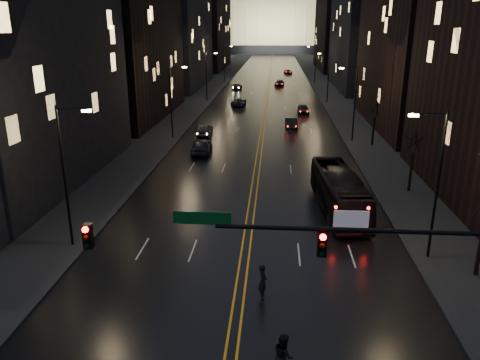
% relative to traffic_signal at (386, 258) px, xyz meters
% --- Properties ---
extents(road, '(20.00, 320.00, 0.02)m').
position_rel_traffic_signal_xyz_m(road, '(-5.91, 130.00, -5.09)').
color(road, black).
rests_on(road, ground).
extents(sidewalk_left, '(8.00, 320.00, 0.16)m').
position_rel_traffic_signal_xyz_m(sidewalk_left, '(-19.91, 130.00, -5.02)').
color(sidewalk_left, black).
rests_on(sidewalk_left, ground).
extents(sidewalk_right, '(8.00, 320.00, 0.16)m').
position_rel_traffic_signal_xyz_m(sidewalk_right, '(8.09, 130.00, -5.02)').
color(sidewalk_right, black).
rests_on(sidewalk_right, ground).
extents(center_line, '(0.62, 320.00, 0.01)m').
position_rel_traffic_signal_xyz_m(center_line, '(-5.91, 130.00, -5.08)').
color(center_line, orange).
rests_on(center_line, road).
extents(building_left_near, '(12.00, 28.00, 22.00)m').
position_rel_traffic_signal_xyz_m(building_left_near, '(-26.91, 22.00, 5.90)').
color(building_left_near, black).
rests_on(building_left_near, ground).
extents(building_left_mid, '(12.00, 30.00, 28.00)m').
position_rel_traffic_signal_xyz_m(building_left_mid, '(-26.91, 54.00, 8.90)').
color(building_left_mid, black).
rests_on(building_left_mid, ground).
extents(building_left_far, '(12.00, 34.00, 20.00)m').
position_rel_traffic_signal_xyz_m(building_left_far, '(-26.91, 92.00, 4.90)').
color(building_left_far, black).
rests_on(building_left_far, ground).
extents(building_left_dist, '(12.00, 40.00, 24.00)m').
position_rel_traffic_signal_xyz_m(building_left_dist, '(-26.91, 140.00, 6.90)').
color(building_left_dist, black).
rests_on(building_left_dist, ground).
extents(building_right_mid, '(12.00, 34.00, 26.00)m').
position_rel_traffic_signal_xyz_m(building_right_mid, '(15.09, 92.00, 7.90)').
color(building_right_mid, black).
rests_on(building_right_mid, ground).
extents(building_right_dist, '(12.00, 40.00, 22.00)m').
position_rel_traffic_signal_xyz_m(building_right_dist, '(15.09, 140.00, 5.90)').
color(building_right_dist, black).
rests_on(building_right_dist, ground).
extents(capitol, '(90.00, 50.00, 58.50)m').
position_rel_traffic_signal_xyz_m(capitol, '(-5.91, 250.00, 12.05)').
color(capitol, black).
rests_on(capitol, ground).
extents(traffic_signal, '(17.29, 0.45, 7.00)m').
position_rel_traffic_signal_xyz_m(traffic_signal, '(0.00, 0.00, 0.00)').
color(traffic_signal, black).
rests_on(traffic_signal, ground).
extents(streetlamp_right_near, '(2.13, 0.25, 9.00)m').
position_rel_traffic_signal_xyz_m(streetlamp_right_near, '(4.91, 10.00, -0.02)').
color(streetlamp_right_near, black).
rests_on(streetlamp_right_near, ground).
extents(streetlamp_left_near, '(2.13, 0.25, 9.00)m').
position_rel_traffic_signal_xyz_m(streetlamp_left_near, '(-16.72, 10.00, -0.02)').
color(streetlamp_left_near, black).
rests_on(streetlamp_left_near, ground).
extents(streetlamp_right_mid, '(2.13, 0.25, 9.00)m').
position_rel_traffic_signal_xyz_m(streetlamp_right_mid, '(4.91, 40.00, -0.02)').
color(streetlamp_right_mid, black).
rests_on(streetlamp_right_mid, ground).
extents(streetlamp_left_mid, '(2.13, 0.25, 9.00)m').
position_rel_traffic_signal_xyz_m(streetlamp_left_mid, '(-16.72, 40.00, -0.02)').
color(streetlamp_left_mid, black).
rests_on(streetlamp_left_mid, ground).
extents(streetlamp_right_far, '(2.13, 0.25, 9.00)m').
position_rel_traffic_signal_xyz_m(streetlamp_right_far, '(4.91, 70.00, -0.02)').
color(streetlamp_right_far, black).
rests_on(streetlamp_right_far, ground).
extents(streetlamp_left_far, '(2.13, 0.25, 9.00)m').
position_rel_traffic_signal_xyz_m(streetlamp_left_far, '(-16.72, 70.00, -0.02)').
color(streetlamp_left_far, black).
rests_on(streetlamp_left_far, ground).
extents(streetlamp_right_dist, '(2.13, 0.25, 9.00)m').
position_rel_traffic_signal_xyz_m(streetlamp_right_dist, '(4.91, 100.00, -0.02)').
color(streetlamp_right_dist, black).
rests_on(streetlamp_right_dist, ground).
extents(streetlamp_left_dist, '(2.13, 0.25, 9.00)m').
position_rel_traffic_signal_xyz_m(streetlamp_left_dist, '(-16.72, 100.00, -0.02)').
color(streetlamp_left_dist, black).
rests_on(streetlamp_left_dist, ground).
extents(tree_right_mid, '(2.40, 2.40, 6.65)m').
position_rel_traffic_signal_xyz_m(tree_right_mid, '(7.09, 22.00, -0.58)').
color(tree_right_mid, black).
rests_on(tree_right_mid, ground).
extents(tree_right_far, '(2.40, 2.40, 6.65)m').
position_rel_traffic_signal_xyz_m(tree_right_far, '(7.09, 38.00, -0.58)').
color(tree_right_far, black).
rests_on(tree_right_far, ground).
extents(bus, '(3.47, 11.12, 3.05)m').
position_rel_traffic_signal_xyz_m(bus, '(0.65, 17.47, -3.58)').
color(bus, black).
rests_on(bus, ground).
extents(oncoming_car_a, '(2.12, 4.98, 1.68)m').
position_rel_traffic_signal_xyz_m(oncoming_car_a, '(-12.26, 33.34, -4.26)').
color(oncoming_car_a, black).
rests_on(oncoming_car_a, ground).
extents(oncoming_car_b, '(1.63, 4.49, 1.47)m').
position_rel_traffic_signal_xyz_m(oncoming_car_b, '(-13.18, 41.99, -4.37)').
color(oncoming_car_b, black).
rests_on(oncoming_car_b, ground).
extents(oncoming_car_c, '(2.54, 4.87, 1.31)m').
position_rel_traffic_signal_xyz_m(oncoming_car_c, '(-10.71, 66.05, -4.45)').
color(oncoming_car_c, black).
rests_on(oncoming_car_c, ground).
extents(oncoming_car_d, '(2.16, 4.61, 1.30)m').
position_rel_traffic_signal_xyz_m(oncoming_car_d, '(-12.82, 87.85, -4.45)').
color(oncoming_car_d, black).
rests_on(oncoming_car_d, ground).
extents(receding_car_a, '(1.71, 4.36, 1.41)m').
position_rel_traffic_signal_xyz_m(receding_car_a, '(-2.02, 47.21, -4.40)').
color(receding_car_a, black).
rests_on(receding_car_a, ground).
extents(receding_car_b, '(1.79, 4.45, 1.52)m').
position_rel_traffic_signal_xyz_m(receding_car_b, '(0.20, 58.67, -4.34)').
color(receding_car_b, black).
rests_on(receding_car_b, ground).
extents(receding_car_c, '(2.46, 4.79, 1.33)m').
position_rel_traffic_signal_xyz_m(receding_car_c, '(-3.41, 94.63, -4.44)').
color(receding_car_c, black).
rests_on(receding_car_c, ground).
extents(receding_car_d, '(2.45, 4.61, 1.23)m').
position_rel_traffic_signal_xyz_m(receding_car_d, '(-0.77, 123.98, -4.49)').
color(receding_car_d, black).
rests_on(receding_car_d, ground).
extents(pedestrian_a, '(0.56, 0.76, 1.91)m').
position_rel_traffic_signal_xyz_m(pedestrian_a, '(-4.70, 5.00, -4.15)').
color(pedestrian_a, black).
rests_on(pedestrian_a, ground).
extents(pedestrian_b, '(0.74, 1.03, 1.90)m').
position_rel_traffic_signal_xyz_m(pedestrian_b, '(-3.72, -0.53, -4.15)').
color(pedestrian_b, black).
rests_on(pedestrian_b, ground).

